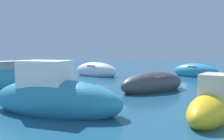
% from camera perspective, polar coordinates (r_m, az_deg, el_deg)
% --- Properties ---
extents(moored_boat_0, '(3.54, 4.98, 1.95)m').
position_cam_1_polar(moored_boat_0, '(13.97, -24.30, -2.28)').
color(moored_boat_0, teal).
rests_on(moored_boat_0, ground).
extents(moored_boat_2, '(4.34, 2.44, 1.47)m').
position_cam_1_polar(moored_boat_2, '(19.67, -3.93, -0.23)').
color(moored_boat_2, white).
rests_on(moored_boat_2, ground).
extents(moored_boat_6, '(3.42, 4.27, 1.32)m').
position_cam_1_polar(moored_boat_6, '(12.64, 9.91, -3.38)').
color(moored_boat_6, '#3F3F47').
rests_on(moored_boat_6, ground).
extents(moored_boat_7, '(5.03, 2.24, 2.16)m').
position_cam_1_polar(moored_boat_7, '(8.44, -13.81, -6.51)').
color(moored_boat_7, teal).
rests_on(moored_boat_7, ground).
extents(moored_boat_8, '(1.84, 3.56, 1.65)m').
position_cam_1_polar(moored_boat_8, '(8.23, 23.14, -8.03)').
color(moored_boat_8, gold).
rests_on(moored_boat_8, ground).
extents(moored_boat_9, '(4.07, 2.89, 1.38)m').
position_cam_1_polar(moored_boat_9, '(20.32, 19.62, -0.41)').
color(moored_boat_9, teal).
rests_on(moored_boat_9, ground).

